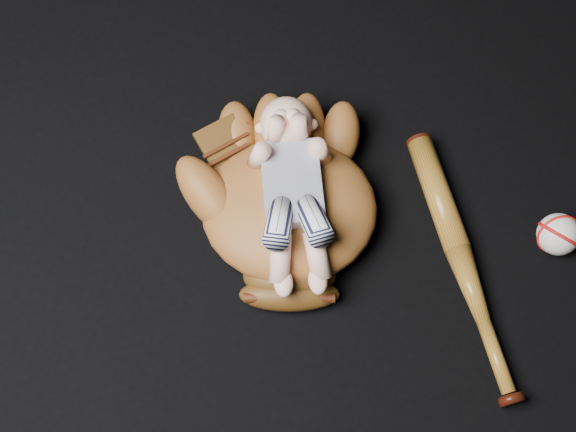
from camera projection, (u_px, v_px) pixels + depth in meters
The scene contains 4 objects.
baseball_glove at pixel (289, 205), 1.38m from camera, with size 0.38×0.43×0.14m, color brown, non-canonical shape.
newborn_baby at pixel (294, 196), 1.33m from camera, with size 0.16×0.35×0.14m, color #F6B89E, non-canonical shape.
baseball_bat at pixel (463, 264), 1.38m from camera, with size 0.05×0.50×0.05m, color brown, non-canonical shape.
baseball at pixel (558, 234), 1.39m from camera, with size 0.07×0.07×0.07m, color silver.
Camera 1 is at (-0.01, -0.43, 1.31)m, focal length 50.00 mm.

